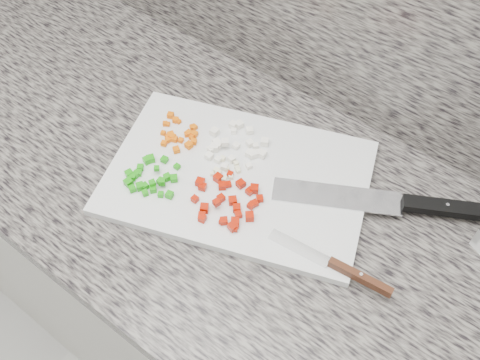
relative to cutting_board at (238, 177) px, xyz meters
The scene contains 10 objects.
cabinet 0.48m from the cutting_board, 54.99° to the right, with size 3.92×0.62×0.86m, color silver.
countertop 0.04m from the cutting_board, 54.99° to the right, with size 3.96×0.64×0.04m, color slate.
cutting_board is the anchor object (origin of this frame).
carrot_pile 0.15m from the cutting_board, behind, with size 0.10×0.08×0.01m.
onion_pile 0.07m from the cutting_board, 132.31° to the left, with size 0.12×0.12×0.02m.
green_pepper_pile 0.16m from the cutting_board, 138.35° to the right, with size 0.11×0.10×0.02m.
red_pepper_pile 0.07m from the cutting_board, 67.95° to the right, with size 0.14×0.12×0.02m.
garlic_pile 0.03m from the cutting_board, 159.10° to the right, with size 0.05×0.06×0.01m.
chef_knife 0.31m from the cutting_board, 24.06° to the left, with size 0.35×0.21×0.02m.
paring_knife 0.26m from the cutting_board, 12.01° to the right, with size 0.22×0.04×0.02m.
Camera 1 is at (0.36, 0.98, 1.69)m, focal length 40.00 mm.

